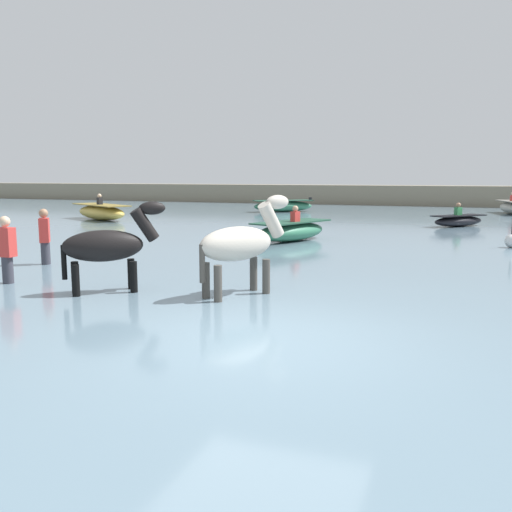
% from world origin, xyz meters
% --- Properties ---
extents(ground_plane, '(120.00, 120.00, 0.00)m').
position_xyz_m(ground_plane, '(0.00, 0.00, 0.00)').
color(ground_plane, '#756B56').
extents(water_surface, '(90.00, 90.00, 0.38)m').
position_xyz_m(water_surface, '(0.00, 10.00, 0.19)').
color(water_surface, slate).
rests_on(water_surface, ground).
extents(horse_lead_pinto, '(1.23, 1.77, 2.03)m').
position_xyz_m(horse_lead_pinto, '(-1.16, 2.16, 1.20)').
color(horse_lead_pinto, beige).
rests_on(horse_lead_pinto, ground).
extents(horse_trailing_black, '(1.54, 1.38, 1.92)m').
position_xyz_m(horse_trailing_black, '(-3.36, 1.60, 1.14)').
color(horse_trailing_black, black).
rests_on(horse_trailing_black, ground).
extents(boat_near_starboard, '(3.30, 2.90, 0.77)m').
position_xyz_m(boat_near_starboard, '(-6.93, 22.59, 0.69)').
color(boat_near_starboard, '#337556').
rests_on(boat_near_starboard, water_surface).
extents(boat_distant_west, '(2.17, 2.33, 0.93)m').
position_xyz_m(boat_distant_west, '(2.14, 16.70, 0.61)').
color(boat_distant_west, black).
rests_on(boat_distant_west, water_surface).
extents(boat_mid_outer, '(3.92, 2.86, 1.17)m').
position_xyz_m(boat_mid_outer, '(-12.96, 14.54, 0.72)').
color(boat_mid_outer, gold).
rests_on(boat_mid_outer, water_surface).
extents(boat_near_port, '(2.02, 3.10, 1.08)m').
position_xyz_m(boat_near_port, '(-2.59, 9.82, 0.68)').
color(boat_near_port, '#337556').
rests_on(boat_near_port, water_surface).
extents(person_spectator_far, '(0.35, 0.38, 1.63)m').
position_xyz_m(person_spectator_far, '(-6.48, 3.61, 0.87)').
color(person_spectator_far, '#383842').
rests_on(person_spectator_far, ground).
extents(person_wading_mid, '(0.32, 0.20, 1.63)m').
position_xyz_m(person_wading_mid, '(-5.59, 1.60, 0.87)').
color(person_wading_mid, '#383842').
rests_on(person_wading_mid, ground).
extents(channel_buoy, '(0.37, 0.37, 0.85)m').
position_xyz_m(channel_buoy, '(3.58, 10.44, 0.57)').
color(channel_buoy, silver).
rests_on(channel_buoy, water_surface).
extents(far_shoreline, '(80.00, 2.40, 1.69)m').
position_xyz_m(far_shoreline, '(0.00, 32.00, 0.84)').
color(far_shoreline, gray).
rests_on(far_shoreline, ground).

